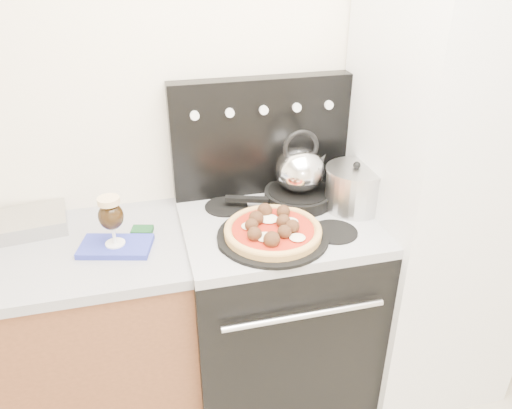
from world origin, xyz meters
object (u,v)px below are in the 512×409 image
object	(u,v)px
oven_mitt	(116,246)
pizza	(273,229)
beer_glass	(112,221)
skillet	(299,196)
fridge	(438,196)
tea_kettle	(300,166)
stock_pot	(354,189)
pizza_pan	(273,236)
stove_body	(276,312)
base_cabinet	(11,355)

from	to	relation	value
oven_mitt	pizza	size ratio (longest dim) A/B	0.71
beer_glass	skillet	size ratio (longest dim) A/B	0.67
fridge	tea_kettle	world-z (taller)	fridge
beer_glass	stock_pot	xyz separation A→B (m)	(0.96, 0.05, -0.01)
pizza_pan	oven_mitt	bearing A→B (deg)	170.41
tea_kettle	stove_body	bearing A→B (deg)	-137.90
pizza	tea_kettle	distance (m)	0.34
pizza	beer_glass	bearing A→B (deg)	170.41
fridge	pizza_pan	distance (m)	0.76
oven_mitt	pizza	world-z (taller)	pizza
skillet	stock_pot	bearing A→B (deg)	-27.56
pizza_pan	pizza	distance (m)	0.03
stove_body	pizza_pan	world-z (taller)	pizza_pan
pizza_pan	stock_pot	bearing A→B (deg)	20.48
base_cabinet	stock_pot	size ratio (longest dim) A/B	6.18
oven_mitt	tea_kettle	xyz separation A→B (m)	(0.76, 0.15, 0.17)
stock_pot	base_cabinet	bearing A→B (deg)	179.65
pizza	stock_pot	world-z (taller)	stock_pot
stove_body	pizza	bearing A→B (deg)	-114.11
base_cabinet	stock_pot	bearing A→B (deg)	-0.35
fridge	pizza	distance (m)	0.76
pizza_pan	pizza	size ratio (longest dim) A/B	1.16
base_cabinet	pizza_pan	distance (m)	1.17
stove_body	beer_glass	bearing A→B (deg)	-177.16
beer_glass	fridge	bearing A→B (deg)	0.27
pizza_pan	skillet	size ratio (longest dim) A/B	1.45
base_cabinet	fridge	world-z (taller)	fridge
oven_mitt	beer_glass	distance (m)	0.11
oven_mitt	fridge	bearing A→B (deg)	0.27
oven_mitt	beer_glass	bearing A→B (deg)	0.00
fridge	skillet	distance (m)	0.59
stove_body	pizza_pan	distance (m)	0.51
fridge	skillet	size ratio (longest dim) A/B	6.54
beer_glass	pizza_pan	world-z (taller)	beer_glass
stock_pot	pizza_pan	bearing A→B (deg)	-159.52
base_cabinet	tea_kettle	bearing A→B (deg)	4.49
beer_glass	pizza_pan	bearing A→B (deg)	-9.59
base_cabinet	pizza_pan	xyz separation A→B (m)	(1.05, -0.15, 0.50)
pizza_pan	stock_pot	size ratio (longest dim) A/B	1.79
base_cabinet	fridge	bearing A→B (deg)	-1.59
stove_body	beer_glass	size ratio (longest dim) A/B	4.50
beer_glass	oven_mitt	bearing A→B (deg)	0.00
skillet	oven_mitt	bearing A→B (deg)	-168.59
fridge	beer_glass	distance (m)	1.33
fridge	tea_kettle	size ratio (longest dim) A/B	8.42
beer_glass	base_cabinet	bearing A→B (deg)	173.22
beer_glass	tea_kettle	world-z (taller)	tea_kettle
stove_body	beer_glass	world-z (taller)	beer_glass
beer_glass	stock_pot	world-z (taller)	beer_glass
base_cabinet	stove_body	size ratio (longest dim) A/B	1.65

